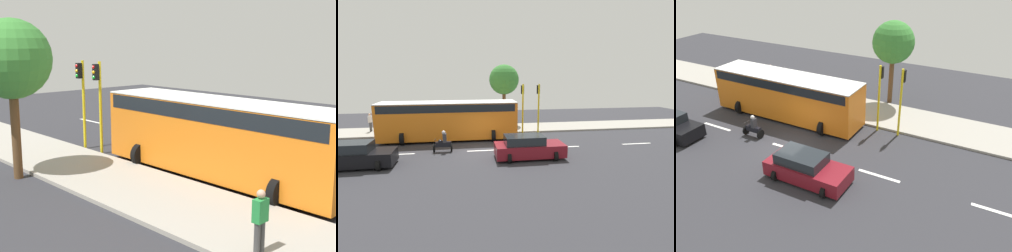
{
  "view_description": "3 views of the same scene",
  "coord_description": "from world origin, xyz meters",
  "views": [
    {
      "loc": [
        17.17,
        13.96,
        5.44
      ],
      "look_at": [
        3.04,
        -0.94,
        1.56
      ],
      "focal_mm": 48.16,
      "sensor_mm": 36.0,
      "label": 1
    },
    {
      "loc": [
        -18.16,
        1.24,
        5.52
      ],
      "look_at": [
        2.6,
        -2.0,
        1.22
      ],
      "focal_mm": 28.11,
      "sensor_mm": 36.0,
      "label": 2
    },
    {
      "loc": [
        -14.11,
        -11.42,
        10.92
      ],
      "look_at": [
        2.75,
        -2.4,
        0.87
      ],
      "focal_mm": 36.44,
      "sensor_mm": 36.0,
      "label": 3
    }
  ],
  "objects": [
    {
      "name": "lane_stripe_north",
      "position": [
        0.0,
        -6.0,
        0.01
      ],
      "size": [
        0.2,
        2.4,
        0.01
      ],
      "primitive_type": "cube",
      "color": "white",
      "rests_on": "ground"
    },
    {
      "name": "lane_stripe_far_north",
      "position": [
        0.0,
        -12.0,
        0.01
      ],
      "size": [
        0.2,
        2.4,
        0.01
      ],
      "primitive_type": "cube",
      "color": "white",
      "rests_on": "ground"
    },
    {
      "name": "street_tree_south",
      "position": [
        9.53,
        -2.87,
        4.72
      ],
      "size": [
        3.12,
        3.12,
        6.33
      ],
      "color": "brown",
      "rests_on": "ground"
    },
    {
      "name": "traffic_light_midblock",
      "position": [
        4.85,
        -5.33,
        2.93
      ],
      "size": [
        0.49,
        0.24,
        4.5
      ],
      "color": "yellow",
      "rests_on": "ground"
    },
    {
      "name": "lane_stripe_mid",
      "position": [
        0.0,
        0.0,
        0.01
      ],
      "size": [
        0.2,
        2.4,
        0.01
      ],
      "primitive_type": "cube",
      "color": "white",
      "rests_on": "ground"
    },
    {
      "name": "lane_stripe_south",
      "position": [
        0.0,
        6.0,
        0.01
      ],
      "size": [
        0.2,
        2.4,
        0.01
      ],
      "primitive_type": "cube",
      "color": "white",
      "rests_on": "ground"
    },
    {
      "name": "motorcycle",
      "position": [
        0.17,
        2.86,
        0.64
      ],
      "size": [
        0.6,
        1.3,
        1.53
      ],
      "color": "black",
      "rests_on": "ground"
    },
    {
      "name": "city_bus",
      "position": [
        3.6,
        2.58,
        1.85
      ],
      "size": [
        3.2,
        11.0,
        3.16
      ],
      "color": "orange",
      "rests_on": "ground"
    },
    {
      "name": "pedestrian_near_signal",
      "position": [
        7.24,
        9.93,
        1.06
      ],
      "size": [
        0.4,
        0.24,
        1.69
      ],
      "color": "#3F3F3F",
      "rests_on": "sidewalk"
    },
    {
      "name": "ground_plane",
      "position": [
        0.0,
        0.0,
        -0.05
      ],
      "size": [
        40.0,
        60.0,
        0.1
      ],
      "primitive_type": "cube",
      "color": "#2D2D33"
    },
    {
      "name": "pedestrian_by_tree",
      "position": [
        8.21,
        7.85,
        1.06
      ],
      "size": [
        0.4,
        0.24,
        1.69
      ],
      "color": "#3F3F3F",
      "rests_on": "sidewalk"
    },
    {
      "name": "sidewalk",
      "position": [
        7.0,
        0.0,
        0.07
      ],
      "size": [
        4.0,
        60.0,
        0.15
      ],
      "primitive_type": "cube",
      "color": "#9E998E",
      "rests_on": "ground"
    },
    {
      "name": "traffic_light_corner",
      "position": [
        4.85,
        -3.87,
        2.93
      ],
      "size": [
        0.49,
        0.24,
        4.5
      ],
      "color": "yellow",
      "rests_on": "ground"
    },
    {
      "name": "car_maroon",
      "position": [
        -2.06,
        -2.75,
        0.71
      ],
      "size": [
        2.29,
        4.5,
        1.52
      ],
      "color": "maroon",
      "rests_on": "ground"
    },
    {
      "name": "car_black",
      "position": [
        -2.2,
        7.7,
        0.71
      ],
      "size": [
        2.18,
        4.24,
        1.52
      ],
      "color": "black",
      "rests_on": "ground"
    }
  ]
}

